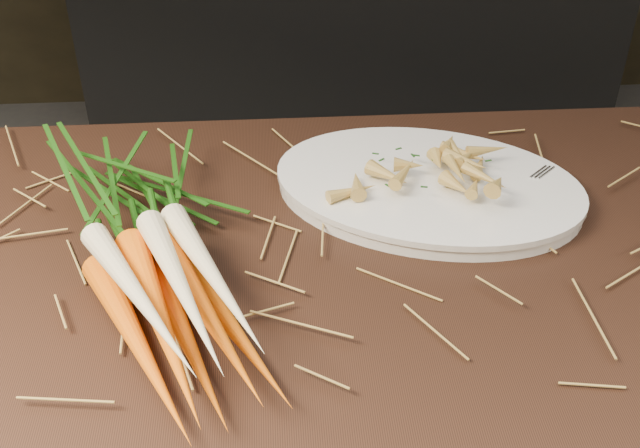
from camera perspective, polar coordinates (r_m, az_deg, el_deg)
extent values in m
cube|color=black|center=(2.95, 2.10, 13.38)|extent=(1.80, 0.60, 0.80)
cone|color=#D64000|center=(0.90, -12.75, -8.43)|extent=(0.17, 0.30, 0.04)
cone|color=#D64000|center=(0.91, -9.72, -7.56)|extent=(0.15, 0.30, 0.04)
cone|color=#D64000|center=(0.92, -6.76, -6.69)|extent=(0.18, 0.29, 0.04)
cone|color=#D64000|center=(0.88, -11.23, -6.95)|extent=(0.14, 0.31, 0.04)
cone|color=#D64000|center=(0.88, -8.21, -6.08)|extent=(0.16, 0.30, 0.04)
cone|color=beige|center=(0.88, -12.72, -5.16)|extent=(0.17, 0.27, 0.05)
cone|color=beige|center=(0.87, -9.77, -4.62)|extent=(0.13, 0.28, 0.04)
cone|color=beige|center=(0.89, -7.59, -3.72)|extent=(0.14, 0.28, 0.05)
ellipsoid|color=#225D11|center=(1.10, -14.10, 2.59)|extent=(0.27, 0.32, 0.10)
cube|color=silver|center=(1.12, 15.30, 1.25)|extent=(0.13, 0.12, 0.00)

